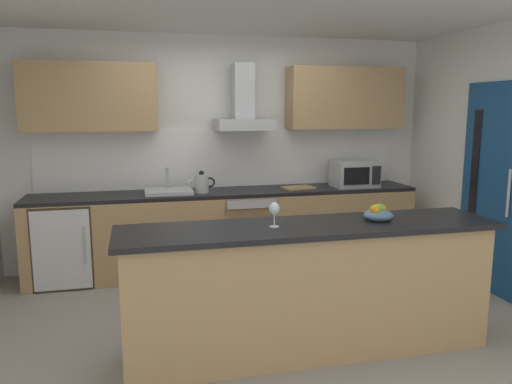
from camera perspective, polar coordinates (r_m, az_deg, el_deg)
name	(u,v)px	position (r m, az deg, el deg)	size (l,w,h in m)	color
ground	(259,321)	(4.41, 0.33, -14.59)	(5.82, 4.45, 0.02)	gray
ceiling	(259,2)	(4.11, 0.37, 21.00)	(5.82, 4.45, 0.02)	white
wall_back	(222,152)	(5.79, -3.92, 4.66)	(5.82, 0.12, 2.60)	white
backsplash_tile	(223,158)	(5.73, -3.79, 3.90)	(4.10, 0.02, 0.66)	white
counter_back	(229,230)	(5.56, -3.15, -4.43)	(4.24, 0.60, 0.90)	tan
counter_island	(310,288)	(3.74, 6.18, -10.93)	(2.77, 0.64, 0.97)	tan
upper_cabinets	(225,98)	(5.55, -3.58, 10.75)	(4.19, 0.32, 0.70)	tan
side_door	(492,188)	(5.37, 25.43, 0.41)	(0.08, 0.85, 2.05)	navy
oven	(247,229)	(5.58, -1.09, -4.28)	(0.60, 0.62, 0.80)	slate
refrigerator	(65,243)	(5.51, -21.03, -5.48)	(0.58, 0.60, 0.85)	white
microwave	(355,174)	(5.85, 11.26, 2.07)	(0.50, 0.38, 0.30)	#B7BABC
sink	(169,191)	(5.38, -10.00, 0.15)	(0.50, 0.40, 0.26)	silver
kettle	(202,183)	(5.35, -6.24, 1.03)	(0.29, 0.15, 0.24)	#B7BABC
range_hood	(244,109)	(5.54, -1.43, 9.49)	(0.62, 0.45, 0.72)	#B7BABC
wine_glass	(274,210)	(3.48, 2.12, -2.07)	(0.08, 0.08, 0.18)	silver
fruit_bowl	(378,214)	(3.82, 13.85, -2.48)	(0.22, 0.22, 0.13)	slate
chopping_board	(298,188)	(5.62, 4.84, 0.49)	(0.34, 0.22, 0.02)	tan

